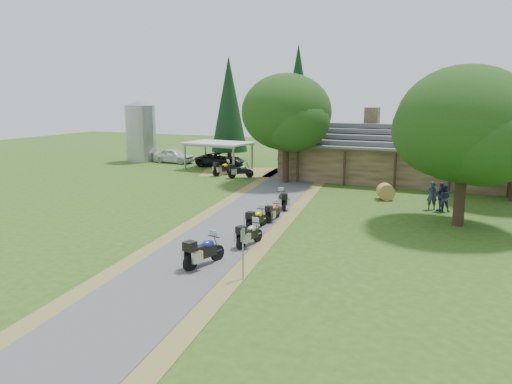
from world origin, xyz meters
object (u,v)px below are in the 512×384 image
at_px(lodge, 404,152).
at_px(motorcycle_carport_a, 223,168).
at_px(car_dark_suv, 220,156).
at_px(motorcycle_row_e, 282,199).
at_px(carport, 219,156).
at_px(motorcycle_row_b, 250,233).
at_px(motorcycle_row_c, 257,218).
at_px(motorcycle_carport_b, 241,170).
at_px(motorcycle_row_a, 204,250).
at_px(car_white_sedan, 174,154).
at_px(silo, 141,131).
at_px(motorcycle_row_d, 273,211).
at_px(hay_bale, 386,192).

relative_size(lodge, motorcycle_carport_a, 10.33).
xyz_separation_m(car_dark_suv, motorcycle_row_e, (12.82, -15.73, -0.41)).
distance_m(carport, motorcycle_row_e, 18.32).
height_order(motorcycle_row_b, motorcycle_row_c, motorcycle_row_b).
height_order(car_dark_suv, motorcycle_carport_b, car_dark_suv).
bearing_deg(motorcycle_row_a, motorcycle_row_c, 17.35).
relative_size(car_white_sedan, car_dark_suv, 1.08).
distance_m(silo, carport, 11.19).
xyz_separation_m(car_white_sedan, car_dark_suv, (5.91, -0.41, 0.07)).
distance_m(lodge, carport, 17.67).
bearing_deg(motorcycle_row_e, motorcycle_row_d, 161.11).
bearing_deg(motorcycle_carport_a, motorcycle_row_a, -130.32).
relative_size(car_white_sedan, hay_bale, 5.23).
relative_size(motorcycle_row_d, motorcycle_carport_b, 0.82).
bearing_deg(motorcycle_row_e, motorcycle_carport_b, 7.39).
relative_size(lodge, motorcycle_row_b, 11.32).
bearing_deg(motorcycle_row_c, motorcycle_row_e, 10.25).
bearing_deg(motorcycle_row_c, hay_bale, -20.58).
bearing_deg(car_dark_suv, car_white_sedan, 80.82).
bearing_deg(motorcycle_carport_b, carport, 97.46).
bearing_deg(motorcycle_row_c, motorcycle_carport_b, 32.93).
relative_size(motorcycle_row_d, motorcycle_carport_a, 0.82).
bearing_deg(motorcycle_row_b, car_white_sedan, 48.36).
bearing_deg(motorcycle_carport_a, car_white_sedan, 82.46).
distance_m(car_dark_suv, motorcycle_row_b, 27.87).
distance_m(motorcycle_row_b, motorcycle_carport_a, 21.97).
bearing_deg(motorcycle_row_b, motorcycle_row_d, 17.57).
xyz_separation_m(lodge, motorcycle_carport_a, (-15.47, -3.73, -1.74)).
relative_size(carport, motorcycle_carport_b, 3.02).
xyz_separation_m(motorcycle_row_e, motorcycle_carport_a, (-9.83, 10.65, 0.06)).
distance_m(lodge, car_dark_suv, 18.56).
relative_size(motorcycle_row_c, motorcycle_row_d, 1.11).
distance_m(lodge, motorcycle_carport_a, 16.01).
height_order(motorcycle_carport_a, hay_bale, motorcycle_carport_a).
xyz_separation_m(motorcycle_row_d, motorcycle_row_e, (-0.64, 3.16, 0.06)).
height_order(silo, motorcycle_row_a, silo).
height_order(car_white_sedan, motorcycle_row_a, car_white_sedan).
relative_size(car_dark_suv, motorcycle_row_a, 2.59).
relative_size(motorcycle_row_e, motorcycle_carport_a, 0.91).
bearing_deg(carport, motorcycle_carport_a, -50.60).
height_order(car_white_sedan, motorcycle_row_d, car_white_sedan).
bearing_deg(silo, motorcycle_carport_a, -22.14).
relative_size(silo, motorcycle_row_b, 3.53).
xyz_separation_m(car_dark_suv, motorcycle_row_b, (14.24, -23.95, -0.41)).
xyz_separation_m(car_white_sedan, motorcycle_row_e, (18.73, -16.14, -0.34)).
distance_m(motorcycle_row_b, motorcycle_row_e, 8.34).
xyz_separation_m(carport, hay_bale, (17.66, -8.19, -0.79)).
bearing_deg(carport, motorcycle_row_e, -43.80).
height_order(car_white_sedan, motorcycle_row_c, car_white_sedan).
distance_m(carport, motorcycle_carport_a, 3.91).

